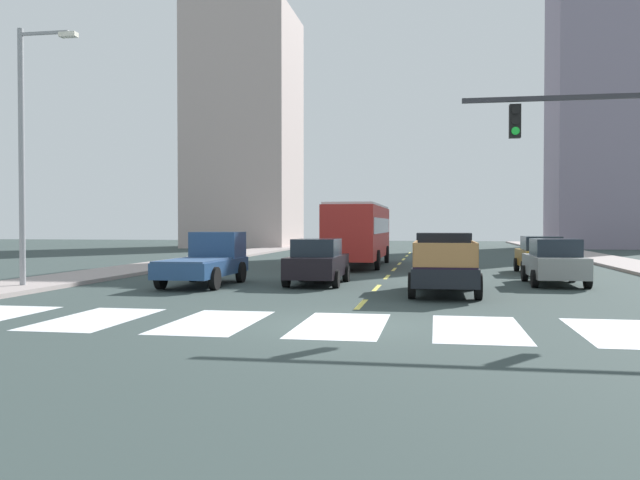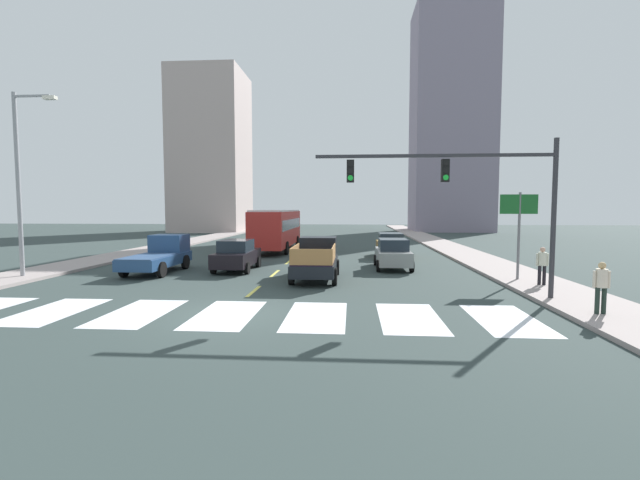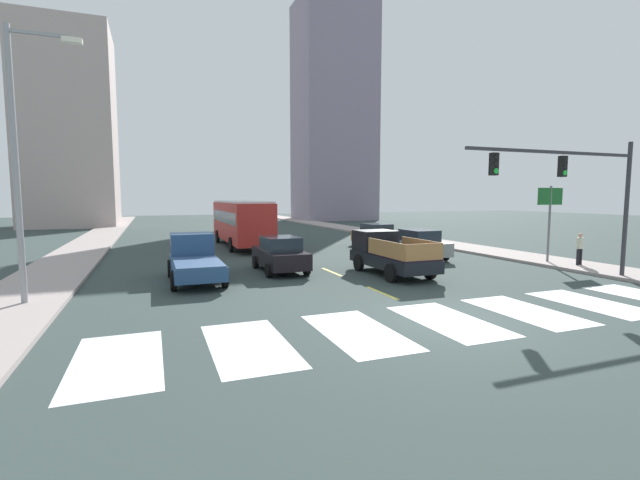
{
  "view_description": "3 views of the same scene",
  "coord_description": "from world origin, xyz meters",
  "px_view_note": "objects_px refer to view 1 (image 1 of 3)",
  "views": [
    {
      "loc": [
        2.06,
        -14.68,
        2.24
      ],
      "look_at": [
        -2.8,
        13.34,
        1.59
      ],
      "focal_mm": 37.52,
      "sensor_mm": 36.0,
      "label": 1
    },
    {
      "loc": [
        4.09,
        -13.69,
        3.45
      ],
      "look_at": [
        2.11,
        13.09,
        1.5
      ],
      "focal_mm": 24.39,
      "sensor_mm": 36.0,
      "label": 2
    },
    {
      "loc": [
        -8.02,
        -10.4,
        3.64
      ],
      "look_at": [
        1.13,
        13.51,
        1.1
      ],
      "focal_mm": 24.62,
      "sensor_mm": 36.0,
      "label": 3
    }
  ],
  "objects_px": {
    "sedan_mid": "(541,255)",
    "streetlight_left": "(26,146)",
    "sedan_near_right": "(555,262)",
    "sedan_far": "(317,262)",
    "city_bus": "(359,230)",
    "pickup_dark": "(208,260)",
    "pickup_stakebed": "(444,264)"
  },
  "relations": [
    {
      "from": "sedan_mid",
      "to": "sedan_far",
      "type": "relative_size",
      "value": 1.0
    },
    {
      "from": "sedan_mid",
      "to": "streetlight_left",
      "type": "relative_size",
      "value": 0.49
    },
    {
      "from": "streetlight_left",
      "to": "sedan_far",
      "type": "bearing_deg",
      "value": 20.54
    },
    {
      "from": "sedan_mid",
      "to": "pickup_stakebed",
      "type": "bearing_deg",
      "value": -112.6
    },
    {
      "from": "sedan_far",
      "to": "city_bus",
      "type": "bearing_deg",
      "value": 90.64
    },
    {
      "from": "sedan_near_right",
      "to": "streetlight_left",
      "type": "relative_size",
      "value": 0.49
    },
    {
      "from": "pickup_stakebed",
      "to": "city_bus",
      "type": "height_order",
      "value": "city_bus"
    },
    {
      "from": "sedan_near_right",
      "to": "sedan_far",
      "type": "distance_m",
      "value": 8.86
    },
    {
      "from": "pickup_stakebed",
      "to": "sedan_mid",
      "type": "bearing_deg",
      "value": 67.38
    },
    {
      "from": "city_bus",
      "to": "streetlight_left",
      "type": "height_order",
      "value": "streetlight_left"
    },
    {
      "from": "pickup_dark",
      "to": "city_bus",
      "type": "xyz_separation_m",
      "value": [
        4.34,
        12.06,
        1.03
      ]
    },
    {
      "from": "city_bus",
      "to": "sedan_near_right",
      "type": "relative_size",
      "value": 2.45
    },
    {
      "from": "sedan_mid",
      "to": "sedan_near_right",
      "type": "relative_size",
      "value": 1.0
    },
    {
      "from": "city_bus",
      "to": "sedan_near_right",
      "type": "distance_m",
      "value": 13.12
    },
    {
      "from": "sedan_near_right",
      "to": "city_bus",
      "type": "bearing_deg",
      "value": 131.4
    },
    {
      "from": "sedan_mid",
      "to": "sedan_far",
      "type": "distance_m",
      "value": 11.68
    },
    {
      "from": "city_bus",
      "to": "pickup_dark",
      "type": "bearing_deg",
      "value": -107.55
    },
    {
      "from": "pickup_stakebed",
      "to": "sedan_far",
      "type": "distance_m",
      "value": 5.17
    },
    {
      "from": "sedan_near_right",
      "to": "sedan_far",
      "type": "height_order",
      "value": "same"
    },
    {
      "from": "pickup_stakebed",
      "to": "sedan_far",
      "type": "height_order",
      "value": "pickup_stakebed"
    },
    {
      "from": "pickup_dark",
      "to": "sedan_far",
      "type": "distance_m",
      "value": 4.12
    },
    {
      "from": "city_bus",
      "to": "streetlight_left",
      "type": "relative_size",
      "value": 1.2
    },
    {
      "from": "city_bus",
      "to": "sedan_far",
      "type": "relative_size",
      "value": 2.45
    },
    {
      "from": "sedan_near_right",
      "to": "sedan_far",
      "type": "bearing_deg",
      "value": -169.87
    },
    {
      "from": "pickup_dark",
      "to": "streetlight_left",
      "type": "xyz_separation_m",
      "value": [
        -5.53,
        -2.9,
        4.05
      ]
    },
    {
      "from": "pickup_dark",
      "to": "pickup_stakebed",
      "type": "bearing_deg",
      "value": -10.45
    },
    {
      "from": "streetlight_left",
      "to": "pickup_stakebed",
      "type": "bearing_deg",
      "value": 5.33
    },
    {
      "from": "city_bus",
      "to": "streetlight_left",
      "type": "distance_m",
      "value": 18.18
    },
    {
      "from": "pickup_dark",
      "to": "sedan_mid",
      "type": "relative_size",
      "value": 1.18
    },
    {
      "from": "sedan_far",
      "to": "sedan_near_right",
      "type": "bearing_deg",
      "value": 11.15
    },
    {
      "from": "sedan_mid",
      "to": "streetlight_left",
      "type": "distance_m",
      "value": 22.04
    },
    {
      "from": "sedan_mid",
      "to": "streetlight_left",
      "type": "height_order",
      "value": "streetlight_left"
    }
  ]
}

